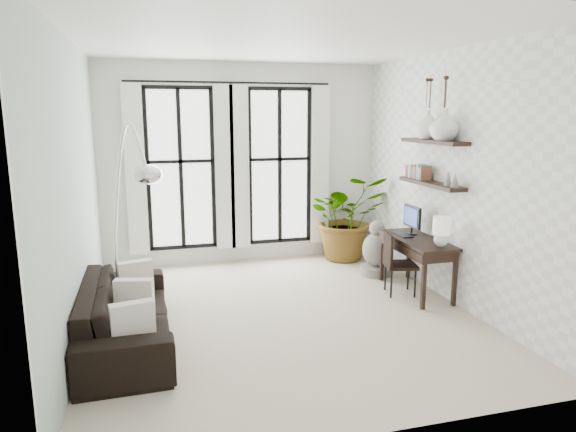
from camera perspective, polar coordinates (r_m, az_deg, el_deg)
name	(u,v)px	position (r m, az deg, el deg)	size (l,w,h in m)	color
floor	(282,314)	(6.38, -0.65, -10.88)	(5.00, 5.00, 0.00)	beige
ceiling	(282,40)	(5.96, -0.73, 18.95)	(5.00, 5.00, 0.00)	white
wall_left	(74,192)	(5.82, -22.67, 2.46)	(5.00, 5.00, 0.00)	#A8BCB1
wall_right	(453,178)	(6.87, 17.83, 4.02)	(5.00, 5.00, 0.00)	white
wall_back	(243,164)	(8.39, -5.01, 5.74)	(4.50, 4.50, 0.00)	white
windows	(232,168)	(8.29, -6.28, 5.37)	(3.26, 0.13, 2.65)	white
wall_shelves	(430,166)	(7.06, 15.52, 5.37)	(0.25, 1.30, 0.60)	black
sofa	(125,314)	(5.78, -17.62, -10.29)	(2.27, 0.89, 0.66)	black
throw_pillows	(134,298)	(5.72, -16.71, -8.67)	(0.40, 1.52, 0.40)	silver
plant	(347,217)	(8.60, 6.55, -0.12)	(1.29, 1.12, 1.43)	#2D7228
desk	(419,243)	(7.07, 14.31, -2.91)	(0.54, 1.29, 1.15)	black
desk_chair	(395,259)	(7.06, 11.81, -4.75)	(0.47, 0.47, 0.85)	black
arc_lamp	(128,174)	(5.79, -17.30, 4.46)	(0.73, 0.97, 2.33)	silver
buddha	(376,252)	(7.88, 9.77, -3.98)	(0.47, 0.47, 0.84)	gray
vase_a	(445,125)	(6.78, 17.01, 9.63)	(0.37, 0.37, 0.38)	white
vase_b	(428,125)	(7.12, 15.29, 9.77)	(0.37, 0.37, 0.38)	white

